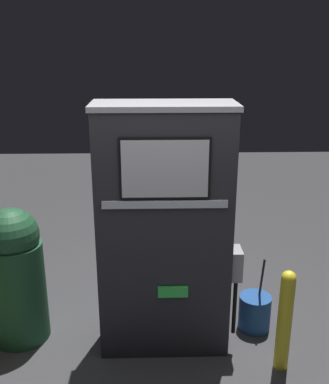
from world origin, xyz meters
TOP-DOWN VIEW (x-y plane):
  - ground_plane at (0.00, 0.00)m, footprint 14.00×14.00m
  - gas_pump at (0.00, 0.21)m, footprint 1.13×0.45m
  - safety_bollard at (0.90, -0.13)m, footprint 0.11×0.11m
  - trash_bin at (-1.23, 0.32)m, footprint 0.47×0.47m
  - squeegee_bucket at (0.80, 0.38)m, footprint 0.28×0.28m

SIDE VIEW (x-z plane):
  - ground_plane at x=0.00m, z-range 0.00..0.00m
  - squeegee_bucket at x=0.80m, z-range -0.19..0.51m
  - safety_bollard at x=0.90m, z-range 0.02..0.86m
  - trash_bin at x=-1.23m, z-range 0.01..1.19m
  - gas_pump at x=0.00m, z-range 0.01..2.02m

